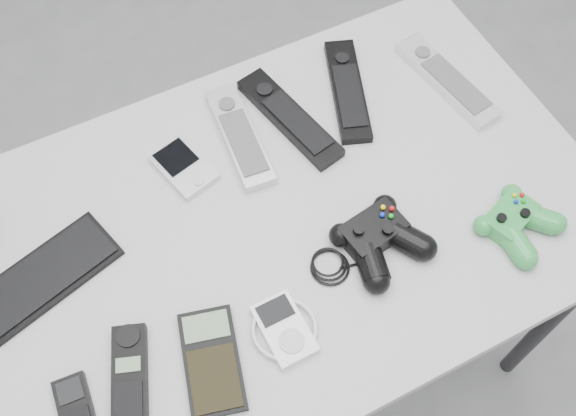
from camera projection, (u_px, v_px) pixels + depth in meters
name	position (u px, v px, depth m)	size (l,w,h in m)	color
floor	(280.00, 349.00, 1.75)	(3.50, 3.50, 0.00)	slate
desk	(285.00, 234.00, 1.18)	(1.07, 0.69, 0.71)	#9E9EA0
pda_keyboard	(45.00, 276.00, 1.07)	(0.24, 0.10, 0.01)	black
pda	(184.00, 167.00, 1.17)	(0.07, 0.11, 0.02)	silver
remote_silver_a	(240.00, 135.00, 1.20)	(0.06, 0.23, 0.02)	silver
remote_black_a	(289.00, 117.00, 1.22)	(0.06, 0.24, 0.02)	black
remote_black_b	(348.00, 90.00, 1.25)	(0.06, 0.23, 0.02)	black
remote_silver_b	(447.00, 79.00, 1.26)	(0.05, 0.24, 0.02)	silver
mobile_phone	(76.00, 411.00, 0.96)	(0.05, 0.11, 0.02)	black
cordless_handset	(130.00, 379.00, 0.98)	(0.05, 0.16, 0.03)	black
calculator	(212.00, 361.00, 1.00)	(0.08, 0.16, 0.02)	black
mp3_player	(284.00, 329.00, 1.02)	(0.10, 0.11, 0.02)	white
controller_black	(379.00, 237.00, 1.08)	(0.24, 0.15, 0.05)	black
controller_green	(516.00, 221.00, 1.10)	(0.12, 0.13, 0.04)	#238138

